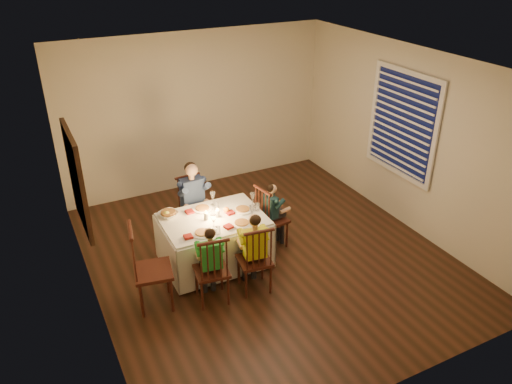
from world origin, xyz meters
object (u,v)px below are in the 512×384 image
child_green (213,299)px  adult (196,237)px  chair_adult (196,237)px  child_teal (271,245)px  chair_near_left (213,299)px  serving_bowl (168,214)px  dining_table (214,231)px  child_yellow (254,288)px  chair_end (271,245)px  chair_near_right (254,288)px  chair_extra (157,304)px

child_green → adult: bearing=-94.4°
chair_adult → child_teal: bearing=-40.2°
chair_near_left → serving_bowl: (-0.18, 0.98, 0.72)m
dining_table → child_teal: size_ratio=1.39×
child_teal → serving_bowl: 1.56m
child_teal → serving_bowl: size_ratio=3.96×
chair_adult → serving_bowl: 0.95m
adult → child_yellow: bearing=-83.8°
chair_end → child_teal: size_ratio=0.98×
child_green → serving_bowl: size_ratio=4.16×
child_green → child_yellow: child_yellow is taller
chair_end → child_teal: 0.00m
chair_near_left → child_green: 0.00m
chair_near_right → child_yellow: 0.00m
chair_adult → child_yellow: child_yellow is taller
chair_adult → chair_extra: size_ratio=0.86×
serving_bowl → chair_near_right: bearing=-54.8°
chair_near_right → child_yellow: (0.00, 0.00, 0.00)m
chair_extra → adult: (0.93, 1.16, 0.00)m
chair_near_left → chair_end: bearing=-140.8°
chair_near_left → chair_near_right: bearing=-175.6°
chair_extra → serving_bowl: size_ratio=4.49×
chair_adult → serving_bowl: serving_bowl is taller
chair_end → child_yellow: size_ratio=0.88×
dining_table → adult: size_ratio=1.13×
child_teal → adult: bearing=44.3°
chair_end → chair_extra: 1.88m
serving_bowl → chair_near_left: bearing=-79.9°
adult → chair_near_right: bearing=-83.8°
child_teal → chair_extra: bearing=96.5°
dining_table → adult: dining_table is taller
chair_extra → child_yellow: size_ratio=1.02×
dining_table → adult: (-0.01, 0.69, -0.49)m
chair_near_right → chair_end: bearing=-123.1°
dining_table → adult: bearing=91.1°
dining_table → chair_near_right: dining_table is taller
chair_adult → child_teal: 1.11m
child_green → child_teal: child_green is taller
chair_near_left → chair_end: size_ratio=1.00×
chair_adult → child_yellow: (0.24, -1.42, 0.00)m
chair_adult → chair_extra: bearing=-132.1°
chair_adult → chair_end: size_ratio=1.00×
chair_near_right → chair_near_left: bearing=3.8°
chair_near_left → child_yellow: bearing=-175.6°
dining_table → chair_extra: (-0.94, -0.47, -0.49)m
chair_near_left → child_green: child_green is taller
chair_extra → child_teal: bearing=-64.5°
chair_near_right → chair_extra: chair_extra is taller
chair_adult → chair_near_left: size_ratio=1.00×
chair_adult → adult: adult is taller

